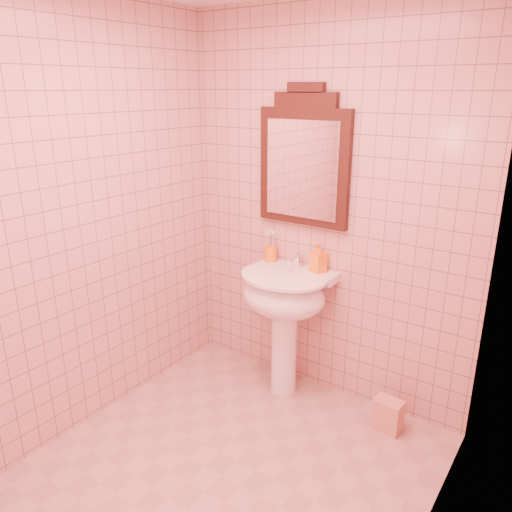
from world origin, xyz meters
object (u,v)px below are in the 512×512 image
Objects in this scene: toothbrush_cup at (271,253)px; towel at (388,415)px; mirror at (304,161)px; soap_dispenser at (318,258)px; pedestal_sink at (284,303)px.

toothbrush_cup reaches higher than towel.
mirror is 4.50× the size of soap_dispenser.
toothbrush_cup reaches higher than pedestal_sink.
pedestal_sink is 0.92m from mirror.
mirror is (0.00, 0.20, 0.90)m from pedestal_sink.
pedestal_sink reaches higher than towel.
soap_dispenser is at bearing 48.07° from pedestal_sink.
toothbrush_cup is at bearing -171.05° from mirror.
toothbrush_cup is at bearing -163.02° from soap_dispenser.
towel is (0.74, -0.18, -1.46)m from mirror.
soap_dispenser reaches higher than towel.
mirror is 4.40× the size of toothbrush_cup.
mirror reaches higher than towel.
soap_dispenser is (0.15, 0.16, 0.30)m from pedestal_sink.
pedestal_sink is 0.37m from soap_dispenser.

